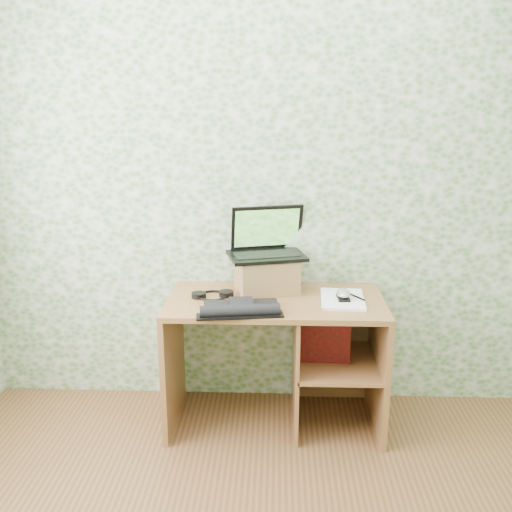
{
  "coord_description": "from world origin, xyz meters",
  "views": [
    {
      "loc": [
        0.01,
        -1.53,
        1.82
      ],
      "look_at": [
        -0.11,
        1.39,
        1.01
      ],
      "focal_mm": 40.0,
      "sensor_mm": 36.0,
      "label": 1
    }
  ],
  "objects_px": {
    "notepad": "(342,299)",
    "laptop": "(267,244)",
    "riser": "(266,274)",
    "keyboard": "(241,308)",
    "desk": "(289,342)"
  },
  "relations": [
    {
      "from": "keyboard",
      "to": "notepad",
      "type": "height_order",
      "value": "keyboard"
    },
    {
      "from": "laptop",
      "to": "keyboard",
      "type": "bearing_deg",
      "value": -122.58
    },
    {
      "from": "notepad",
      "to": "laptop",
      "type": "bearing_deg",
      "value": 157.96
    },
    {
      "from": "desk",
      "to": "riser",
      "type": "distance_m",
      "value": 0.41
    },
    {
      "from": "riser",
      "to": "notepad",
      "type": "height_order",
      "value": "riser"
    },
    {
      "from": "notepad",
      "to": "riser",
      "type": "bearing_deg",
      "value": 163.19
    },
    {
      "from": "notepad",
      "to": "keyboard",
      "type": "bearing_deg",
      "value": -157.1
    },
    {
      "from": "desk",
      "to": "notepad",
      "type": "distance_m",
      "value": 0.4
    },
    {
      "from": "riser",
      "to": "notepad",
      "type": "bearing_deg",
      "value": -19.78
    },
    {
      "from": "desk",
      "to": "keyboard",
      "type": "xyz_separation_m",
      "value": [
        -0.26,
        -0.23,
        0.29
      ]
    },
    {
      "from": "desk",
      "to": "keyboard",
      "type": "bearing_deg",
      "value": -137.68
    },
    {
      "from": "riser",
      "to": "keyboard",
      "type": "distance_m",
      "value": 0.38
    },
    {
      "from": "desk",
      "to": "notepad",
      "type": "bearing_deg",
      "value": -7.06
    },
    {
      "from": "desk",
      "to": "riser",
      "type": "height_order",
      "value": "riser"
    },
    {
      "from": "riser",
      "to": "laptop",
      "type": "distance_m",
      "value": 0.17
    }
  ]
}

